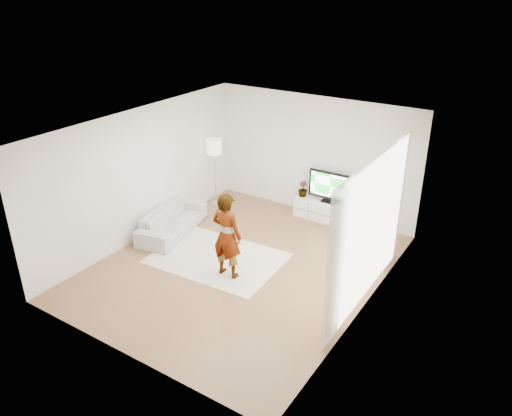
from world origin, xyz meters
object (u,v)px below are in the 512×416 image
Objects in this scene: television at (330,186)px; sofa at (172,221)px; floor_lamp at (214,150)px; player at (227,235)px; media_console at (328,211)px; rug at (217,258)px.

sofa is (-2.63, -2.43, -0.56)m from television.
player is at bearing -49.13° from floor_lamp.
television is (-0.00, 0.03, 0.62)m from media_console.
sofa is (-1.50, 0.38, 0.28)m from rug.
floor_lamp is at bearing -165.95° from television.
television reaches higher than media_console.
media_console is 3.06m from floor_lamp.
television is at bearing -100.77° from player.
television is 0.54× the size of sofa.
media_console is 0.83× the size of sofa.
media_console is at bearing 13.50° from floor_lamp.
television is 3.14m from rug.
television is 2.89m from floor_lamp.
media_console is 0.96× the size of floor_lamp.
rug is at bearing -52.58° from floor_lamp.
media_console reaches higher than rug.
rug is (-1.13, -2.78, -0.22)m from media_console.
player is (-0.59, -3.18, 0.00)m from television.
sofa is 2.08m from floor_lamp.
media_console is at bearing -59.38° from sofa.
floor_lamp is at bearing -49.35° from player.
sofa reaches higher than media_console.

